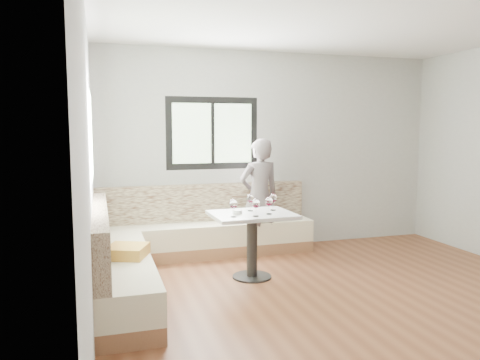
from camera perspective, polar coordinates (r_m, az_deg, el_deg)
The scene contains 10 objects.
room at distance 4.58m, azimuth 14.00°, elevation 2.26°, with size 5.01×5.01×2.81m.
banquette at distance 5.71m, azimuth -8.02°, elevation -7.82°, with size 2.90×2.80×0.95m.
table at distance 5.39m, azimuth 1.48°, elevation -6.03°, with size 0.94×0.75×0.76m.
person at distance 6.39m, azimuth 2.38°, elevation -2.04°, with size 0.58×0.38×1.58m, color #665C5D.
olive_ramekin at distance 5.30m, azimuth -0.33°, elevation -3.90°, with size 0.11×0.11×0.04m.
wine_glass_a at distance 5.09m, azimuth -0.80°, elevation -3.00°, with size 0.09×0.09×0.20m.
wine_glass_b at distance 5.12m, azimuth 1.97°, elevation -2.94°, with size 0.09×0.09×0.20m.
wine_glass_c at distance 5.26m, azimuth 3.57°, elevation -2.69°, with size 0.09×0.09×0.20m.
wine_glass_d at distance 5.46m, azimuth 1.29°, elevation -2.36°, with size 0.09×0.09×0.20m.
wine_glass_e at distance 5.52m, azimuth 4.05°, elevation -2.28°, with size 0.09×0.09×0.20m.
Camera 1 is at (-2.43, -3.84, 1.72)m, focal length 35.00 mm.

